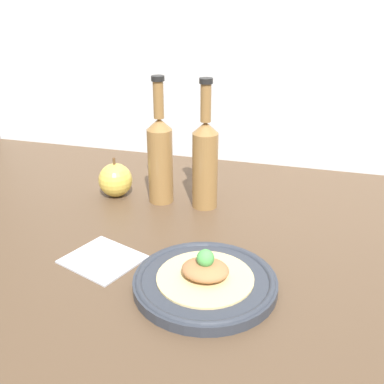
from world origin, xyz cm
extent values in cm
cube|color=brown|center=(0.00, 0.00, -2.00)|extent=(180.00, 110.00, 4.00)
cube|color=silver|center=(0.00, 53.50, 40.00)|extent=(180.00, 3.00, 80.00)
cylinder|color=#2D333D|center=(5.42, -15.87, 1.00)|extent=(26.43, 26.43, 1.99)
torus|color=#2D333D|center=(5.42, -15.87, 1.69)|extent=(25.71, 25.71, 1.39)
cylinder|color=#D6BC7F|center=(5.42, -15.87, 2.19)|extent=(17.80, 17.80, 0.40)
ellipsoid|color=#9E6B42|center=(5.42, -15.87, 3.88)|extent=(8.69, 7.39, 2.98)
sphere|color=#4CA34C|center=(5.42, -15.87, 6.34)|extent=(3.23, 3.23, 3.23)
cylinder|color=olive|center=(-14.85, 17.55, 9.53)|extent=(6.29, 6.29, 19.06)
cone|color=olive|center=(-14.85, 17.55, 20.47)|extent=(6.29, 6.29, 2.83)
cylinder|color=olive|center=(-14.85, 17.55, 26.32)|extent=(2.52, 2.52, 8.86)
cylinder|color=black|center=(-14.85, 17.55, 31.35)|extent=(3.15, 3.15, 1.20)
cylinder|color=olive|center=(-3.27, 17.55, 9.53)|extent=(6.29, 6.29, 19.06)
cone|color=olive|center=(-3.27, 17.55, 20.47)|extent=(6.29, 6.29, 2.83)
cylinder|color=olive|center=(-3.27, 17.55, 26.32)|extent=(2.52, 2.52, 8.86)
cylinder|color=black|center=(-3.27, 17.55, 31.35)|extent=(3.15, 3.15, 1.20)
sphere|color=gold|center=(-27.45, 17.26, 4.44)|extent=(8.87, 8.87, 8.87)
cylinder|color=brown|center=(-27.45, 17.26, 9.57)|extent=(0.71, 0.71, 2.00)
cube|color=#B7BCC6|center=(-16.80, -12.64, 0.40)|extent=(17.54, 16.65, 0.80)
camera|label=1|loc=(21.75, -82.04, 49.72)|focal=42.00mm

